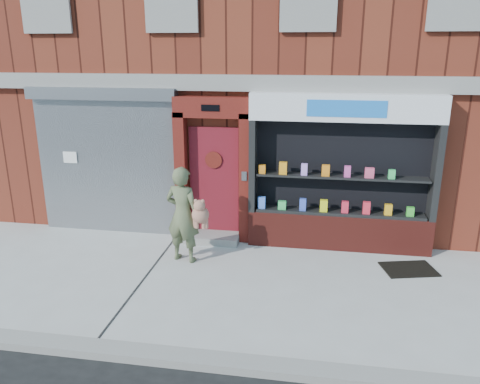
# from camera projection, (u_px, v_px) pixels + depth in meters

# --- Properties ---
(ground) EXTENTS (80.00, 80.00, 0.00)m
(ground) POSITION_uv_depth(u_px,v_px,m) (234.00, 283.00, 7.84)
(ground) COLOR #9E9E99
(ground) RESTS_ON ground
(curb) EXTENTS (60.00, 0.30, 0.12)m
(curb) POSITION_uv_depth(u_px,v_px,m) (204.00, 361.00, 5.80)
(curb) COLOR gray
(curb) RESTS_ON ground
(building) EXTENTS (12.00, 8.16, 8.00)m
(building) POSITION_uv_depth(u_px,v_px,m) (273.00, 39.00, 12.32)
(building) COLOR #5A1F14
(building) RESTS_ON ground
(shutter_bay) EXTENTS (3.10, 0.30, 3.04)m
(shutter_bay) POSITION_uv_depth(u_px,v_px,m) (107.00, 153.00, 9.62)
(shutter_bay) COLOR gray
(shutter_bay) RESTS_ON ground
(red_door_bay) EXTENTS (1.52, 0.58, 2.90)m
(red_door_bay) POSITION_uv_depth(u_px,v_px,m) (213.00, 170.00, 9.29)
(red_door_bay) COLOR #4F120D
(red_door_bay) RESTS_ON ground
(pharmacy_bay) EXTENTS (3.50, 0.41, 3.00)m
(pharmacy_bay) POSITION_uv_depth(u_px,v_px,m) (341.00, 180.00, 8.88)
(pharmacy_bay) COLOR maroon
(pharmacy_bay) RESTS_ON ground
(woman) EXTENTS (0.86, 0.56, 1.79)m
(woman) POSITION_uv_depth(u_px,v_px,m) (184.00, 214.00, 8.44)
(woman) COLOR #535C3C
(woman) RESTS_ON ground
(doormat) EXTENTS (1.03, 0.83, 0.02)m
(doormat) POSITION_uv_depth(u_px,v_px,m) (409.00, 269.00, 8.32)
(doormat) COLOR black
(doormat) RESTS_ON ground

